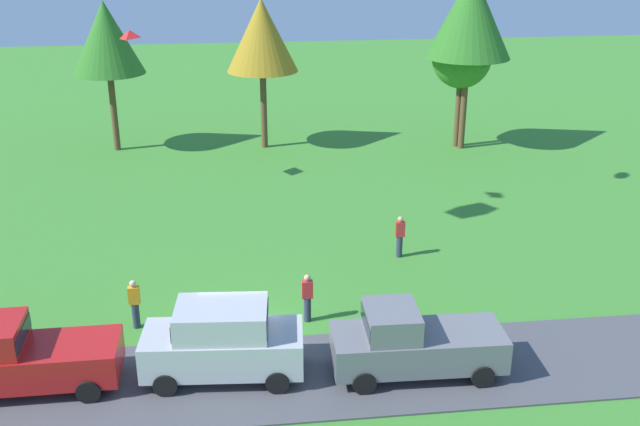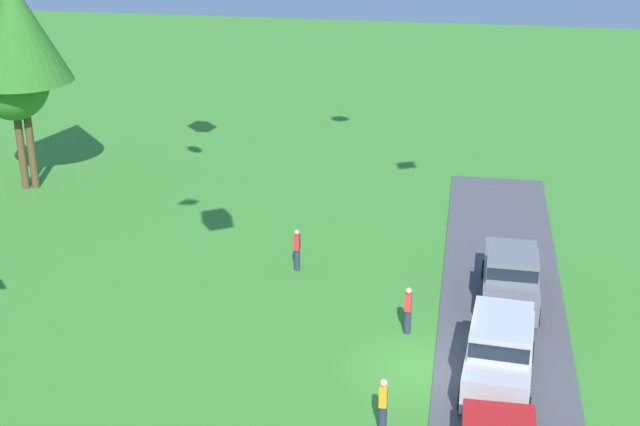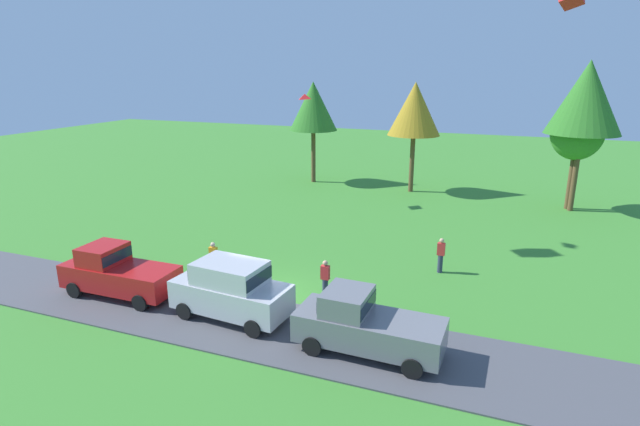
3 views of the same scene
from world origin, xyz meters
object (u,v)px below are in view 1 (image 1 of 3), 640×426
at_px(tree_far_left, 106,38).
at_px(tree_center_back, 262,36).
at_px(car_pickup_mid_row, 21,356).
at_px(car_pickup_far_end, 411,341).
at_px(car_suv_near_entrance, 223,339).
at_px(person_watching_sky, 135,304).
at_px(kite_diamond_high_right, 130,34).
at_px(person_on_lawn, 307,297).
at_px(person_beside_suv, 400,236).
at_px(tree_lone_near, 470,15).
at_px(tree_left_of_center, 462,56).

bearing_deg(tree_far_left, tree_center_back, -3.23).
xyz_separation_m(car_pickup_mid_row, car_pickup_far_end, (11.05, -0.54, 0.00)).
relative_size(car_suv_near_entrance, tree_center_back, 0.56).
bearing_deg(car_suv_near_entrance, tree_far_left, 104.35).
xyz_separation_m(car_suv_near_entrance, tree_center_back, (2.38, 23.31, 5.10)).
bearing_deg(car_suv_near_entrance, person_watching_sky, 131.59).
relative_size(tree_far_left, kite_diamond_high_right, 8.39).
distance_m(car_pickup_far_end, person_on_lawn, 4.36).
height_order(car_suv_near_entrance, car_pickup_far_end, car_suv_near_entrance).
bearing_deg(person_on_lawn, tree_far_left, 113.00).
height_order(car_pickup_far_end, person_beside_suv, car_pickup_far_end).
height_order(person_on_lawn, tree_far_left, tree_far_left).
bearing_deg(car_suv_near_entrance, car_pickup_mid_row, 179.39).
bearing_deg(person_beside_suv, person_watching_sky, -155.97).
distance_m(person_watching_sky, tree_lone_near, 25.72).
distance_m(car_pickup_mid_row, person_watching_sky, 4.20).
distance_m(person_on_lawn, person_beside_suv, 6.18).
relative_size(car_suv_near_entrance, person_watching_sky, 2.77).
bearing_deg(kite_diamond_high_right, person_on_lawn, -64.27).
xyz_separation_m(car_suv_near_entrance, tree_lone_near, (13.69, 21.75, 6.25)).
bearing_deg(car_suv_near_entrance, kite_diamond_high_right, 103.15).
bearing_deg(car_pickup_far_end, tree_center_back, 97.29).
height_order(car_pickup_far_end, tree_center_back, tree_center_back).
distance_m(tree_left_of_center, kite_diamond_high_right, 18.40).
distance_m(car_pickup_far_end, tree_center_back, 24.56).
distance_m(car_pickup_mid_row, car_pickup_far_end, 11.06).
xyz_separation_m(person_beside_suv, tree_lone_near, (6.80, 14.19, 6.67)).
distance_m(car_pickup_far_end, person_beside_suv, 8.17).
xyz_separation_m(person_watching_sky, tree_lone_near, (16.54, 18.54, 6.67)).
bearing_deg(kite_diamond_high_right, tree_far_left, 107.19).
bearing_deg(tree_left_of_center, tree_lone_near, -68.61).
distance_m(car_pickup_mid_row, car_suv_near_entrance, 5.62).
relative_size(car_suv_near_entrance, tree_far_left, 0.57).
relative_size(car_suv_near_entrance, tree_left_of_center, 0.66).
bearing_deg(car_pickup_far_end, kite_diamond_high_right, 118.38).
bearing_deg(tree_left_of_center, car_suv_near_entrance, -121.38).
xyz_separation_m(car_suv_near_entrance, person_beside_suv, (6.89, 7.55, -0.42)).
relative_size(car_pickup_far_end, kite_diamond_high_right, 5.06).
relative_size(tree_center_back, tree_lone_near, 0.85).
relative_size(tree_far_left, tree_center_back, 0.99).
relative_size(person_watching_sky, person_beside_suv, 1.00).
relative_size(car_pickup_far_end, person_on_lawn, 2.95).
bearing_deg(tree_lone_near, car_pickup_far_end, -110.39).
bearing_deg(tree_lone_near, person_watching_sky, -131.75).
distance_m(person_beside_suv, kite_diamond_high_right, 15.74).
distance_m(person_on_lawn, tree_lone_near, 22.74).
bearing_deg(person_watching_sky, tree_far_left, 98.93).
xyz_separation_m(tree_center_back, kite_diamond_high_right, (-6.32, -6.46, 1.13)).
relative_size(car_pickup_mid_row, person_beside_suv, 2.93).
height_order(car_pickup_mid_row, tree_lone_near, tree_lone_near).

